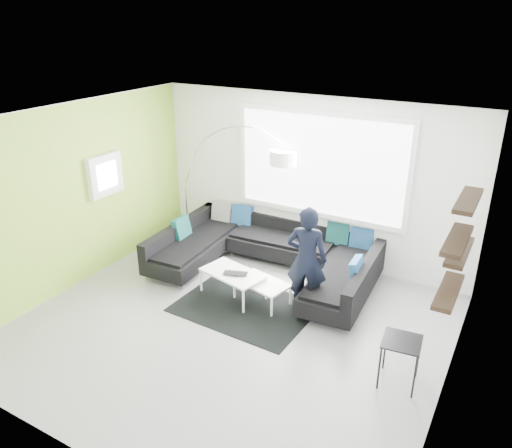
{
  "coord_description": "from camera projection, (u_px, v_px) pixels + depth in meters",
  "views": [
    {
      "loc": [
        3.13,
        -4.79,
        3.98
      ],
      "look_at": [
        -0.11,
        0.9,
        1.19
      ],
      "focal_mm": 35.0,
      "sensor_mm": 36.0,
      "label": 1
    }
  ],
  "objects": [
    {
      "name": "ground",
      "position": [
        230.0,
        328.0,
        6.81
      ],
      "size": [
        5.5,
        5.5,
        0.0
      ],
      "primitive_type": "plane",
      "color": "gray",
      "rests_on": "ground"
    },
    {
      "name": "arc_lamp",
      "position": [
        185.0,
        183.0,
        9.01
      ],
      "size": [
        2.2,
        1.1,
        2.24
      ],
      "primitive_type": null,
      "rotation": [
        0.0,
        0.0,
        0.16
      ],
      "color": "silver",
      "rests_on": "ground"
    },
    {
      "name": "side_table",
      "position": [
        399.0,
        362.0,
        5.7
      ],
      "size": [
        0.47,
        0.47,
        0.59
      ],
      "primitive_type": "cube",
      "rotation": [
        0.0,
        0.0,
        0.11
      ],
      "color": "black",
      "rests_on": "ground"
    },
    {
      "name": "laptop",
      "position": [
        235.0,
        275.0,
        7.32
      ],
      "size": [
        0.5,
        0.46,
        0.03
      ],
      "primitive_type": "imported",
      "rotation": [
        0.0,
        0.0,
        0.35
      ],
      "color": "black",
      "rests_on": "coffee_table"
    },
    {
      "name": "coffee_table",
      "position": [
        247.0,
        287.0,
        7.43
      ],
      "size": [
        1.34,
        0.96,
        0.4
      ],
      "primitive_type": "cube",
      "rotation": [
        0.0,
        0.0,
        -0.22
      ],
      "color": "white",
      "rests_on": "ground"
    },
    {
      "name": "sectional_sofa",
      "position": [
        266.0,
        257.0,
        8.04
      ],
      "size": [
        3.57,
        2.34,
        0.74
      ],
      "rotation": [
        0.0,
        0.0,
        0.06
      ],
      "color": "black",
      "rests_on": "ground"
    },
    {
      "name": "rug",
      "position": [
        245.0,
        307.0,
        7.28
      ],
      "size": [
        1.98,
        1.47,
        0.01
      ],
      "primitive_type": "cube",
      "rotation": [
        0.0,
        0.0,
        -0.04
      ],
      "color": "black",
      "rests_on": "ground"
    },
    {
      "name": "person",
      "position": [
        307.0,
        260.0,
        6.96
      ],
      "size": [
        0.73,
        0.62,
        1.58
      ],
      "primitive_type": "imported",
      "rotation": [
        0.0,
        0.0,
        3.36
      ],
      "color": "black",
      "rests_on": "ground"
    },
    {
      "name": "room_shell",
      "position": [
        239.0,
        200.0,
        6.25
      ],
      "size": [
        5.54,
        5.04,
        2.82
      ],
      "color": "white",
      "rests_on": "ground"
    }
  ]
}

